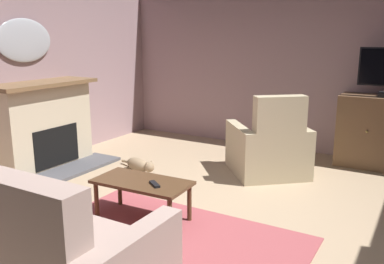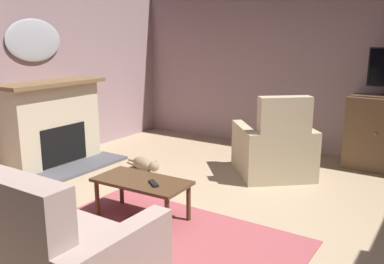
{
  "view_description": "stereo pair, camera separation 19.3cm",
  "coord_description": "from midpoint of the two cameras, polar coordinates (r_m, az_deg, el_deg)",
  "views": [
    {
      "loc": [
        1.73,
        -2.93,
        1.77
      ],
      "look_at": [
        -0.23,
        0.42,
        0.85
      ],
      "focal_mm": 38.69,
      "sensor_mm": 36.0,
      "label": 1
    },
    {
      "loc": [
        1.89,
        -2.83,
        1.77
      ],
      "look_at": [
        -0.23,
        0.42,
        0.85
      ],
      "focal_mm": 38.69,
      "sensor_mm": 36.0,
      "label": 2
    }
  ],
  "objects": [
    {
      "name": "rug_central",
      "position": [
        3.52,
        -8.21,
        -16.9
      ],
      "size": [
        2.35,
        2.15,
        0.01
      ],
      "primitive_type": "cube",
      "color": "#9E474C",
      "rests_on": "ground_plane"
    },
    {
      "name": "ground_plane",
      "position": [
        3.84,
        -1.65,
        -14.49
      ],
      "size": [
        6.6,
        7.24,
        0.04
      ],
      "primitive_type": "cube",
      "color": "tan"
    },
    {
      "name": "fireplace",
      "position": [
        5.93,
        -20.56,
        0.63
      ],
      "size": [
        0.94,
        1.51,
        1.17
      ],
      "color": "#4C4C51",
      "rests_on": "ground_plane"
    },
    {
      "name": "wall_mirror_oval",
      "position": [
        6.0,
        -22.99,
        11.54
      ],
      "size": [
        0.06,
        0.86,
        0.57
      ],
      "primitive_type": "ellipsoid",
      "color": "#B2B7BF"
    },
    {
      "name": "wall_back",
      "position": [
        6.52,
        14.35,
        9.67
      ],
      "size": [
        6.6,
        0.1,
        2.82
      ],
      "primitive_type": "cube",
      "color": "gray",
      "rests_on": "ground_plane"
    },
    {
      "name": "cat",
      "position": [
        5.53,
        -8.29,
        -4.53
      ],
      "size": [
        0.7,
        0.31,
        0.2
      ],
      "color": "#937A5B",
      "rests_on": "ground_plane"
    },
    {
      "name": "tv_remote",
      "position": [
        3.9,
        -6.6,
        -7.17
      ],
      "size": [
        0.17,
        0.14,
        0.02
      ],
      "primitive_type": "cube",
      "rotation": [
        0.0,
        0.0,
        2.53
      ],
      "color": "black",
      "rests_on": "coffee_table"
    },
    {
      "name": "sofa_floral",
      "position": [
        3.32,
        -25.23,
        -13.75
      ],
      "size": [
        2.23,
        0.86,
        0.99
      ],
      "color": "#A3897F",
      "rests_on": "ground_plane"
    },
    {
      "name": "armchair_beside_cabinet",
      "position": [
        5.4,
        9.54,
        -2.37
      ],
      "size": [
        1.26,
        1.27,
        1.07
      ],
      "color": "tan",
      "rests_on": "ground_plane"
    },
    {
      "name": "coffee_table",
      "position": [
        4.05,
        -8.26,
        -7.36
      ],
      "size": [
        0.95,
        0.51,
        0.4
      ],
      "color": "#4C331E",
      "rests_on": "ground_plane"
    }
  ]
}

